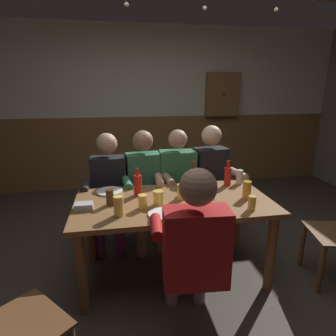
{
  "coord_description": "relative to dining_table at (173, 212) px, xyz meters",
  "views": [
    {
      "loc": [
        -0.44,
        -2.24,
        1.67
      ],
      "look_at": [
        0.0,
        0.24,
        0.94
      ],
      "focal_mm": 30.21,
      "sensor_mm": 36.0,
      "label": 1
    }
  ],
  "objects": [
    {
      "name": "pint_glass_1",
      "position": [
        -0.53,
        -0.01,
        0.17
      ],
      "size": [
        0.06,
        0.06,
        0.13
      ],
      "primitive_type": "cylinder",
      "color": "#4C2D19",
      "rests_on": "dining_table"
    },
    {
      "name": "string_lights",
      "position": [
        -0.0,
        0.34,
        1.72
      ],
      "size": [
        4.59,
        0.04,
        0.13
      ],
      "color": "#F9EAB2"
    },
    {
      "name": "pint_glass_2",
      "position": [
        0.73,
        0.31,
        0.18
      ],
      "size": [
        0.06,
        0.06,
        0.14
      ],
      "primitive_type": "cylinder",
      "color": "white",
      "rests_on": "dining_table"
    },
    {
      "name": "pint_glass_8",
      "position": [
        0.64,
        -0.06,
        0.18
      ],
      "size": [
        0.07,
        0.07,
        0.15
      ],
      "primitive_type": "cylinder",
      "color": "gold",
      "rests_on": "dining_table"
    },
    {
      "name": "person_3",
      "position": [
        0.58,
        0.65,
        0.07
      ],
      "size": [
        0.53,
        0.57,
        1.26
      ],
      "rotation": [
        0.0,
        0.0,
        3.3
      ],
      "color": "black",
      "rests_on": "ground_plane"
    },
    {
      "name": "pint_glass_6",
      "position": [
        0.07,
        0.01,
        0.17
      ],
      "size": [
        0.08,
        0.08,
        0.13
      ],
      "primitive_type": "cylinder",
      "color": "#E5C64C",
      "rests_on": "dining_table"
    },
    {
      "name": "bottle_0",
      "position": [
        0.6,
        0.28,
        0.2
      ],
      "size": [
        0.07,
        0.07,
        0.25
      ],
      "color": "red",
      "rests_on": "dining_table"
    },
    {
      "name": "bottle_2",
      "position": [
        0.23,
        0.21,
        0.21
      ],
      "size": [
        0.07,
        0.07,
        0.28
      ],
      "color": "#593314",
      "rests_on": "dining_table"
    },
    {
      "name": "plate_0",
      "position": [
        -0.14,
        -0.27,
        0.11
      ],
      "size": [
        0.22,
        0.22,
        0.01
      ],
      "primitive_type": "cylinder",
      "color": "white",
      "rests_on": "dining_table"
    },
    {
      "name": "back_wall_upper",
      "position": [
        0.0,
        2.54,
        1.27
      ],
      "size": [
        6.5,
        0.12,
        1.4
      ],
      "primitive_type": "cube",
      "color": "beige"
    },
    {
      "name": "wall_dart_cabinet",
      "position": [
        1.3,
        2.41,
        0.92
      ],
      "size": [
        0.56,
        0.15,
        0.7
      ],
      "color": "brown"
    },
    {
      "name": "back_wall_wainscot",
      "position": [
        0.0,
        2.54,
        -0.03
      ],
      "size": [
        6.5,
        0.12,
        1.19
      ],
      "primitive_type": "cube",
      "color": "brown",
      "rests_on": "ground_plane"
    },
    {
      "name": "bottle_1",
      "position": [
        -0.29,
        0.17,
        0.2
      ],
      "size": [
        0.07,
        0.07,
        0.25
      ],
      "color": "red",
      "rests_on": "dining_table"
    },
    {
      "name": "pint_glass_5",
      "position": [
        0.57,
        -0.3,
        0.16
      ],
      "size": [
        0.06,
        0.06,
        0.12
      ],
      "primitive_type": "cylinder",
      "color": "#E5C64C",
      "rests_on": "dining_table"
    },
    {
      "name": "pint_glass_7",
      "position": [
        -0.27,
        -0.12,
        0.16
      ],
      "size": [
        0.07,
        0.07,
        0.11
      ],
      "primitive_type": "cylinder",
      "color": "#E5C64C",
      "rests_on": "dining_table"
    },
    {
      "name": "table_candle",
      "position": [
        0.34,
        0.11,
        0.15
      ],
      "size": [
        0.04,
        0.04,
        0.08
      ],
      "primitive_type": "cylinder",
      "color": "#F9E08C",
      "rests_on": "dining_table"
    },
    {
      "name": "condiment_caddy",
      "position": [
        -0.74,
        -0.05,
        0.13
      ],
      "size": [
        0.14,
        0.1,
        0.05
      ],
      "primitive_type": "cube",
      "color": "#B2B7BC",
      "rests_on": "dining_table"
    },
    {
      "name": "person_0",
      "position": [
        -0.57,
        0.65,
        0.05
      ],
      "size": [
        0.51,
        0.5,
        1.21
      ],
      "rotation": [
        0.0,
        0.0,
        3.12
      ],
      "color": "black",
      "rests_on": "ground_plane"
    },
    {
      "name": "person_2",
      "position": [
        0.18,
        0.66,
        0.05
      ],
      "size": [
        0.55,
        0.53,
        1.23
      ],
      "rotation": [
        0.0,
        0.0,
        3.08
      ],
      "color": "#33724C",
      "rests_on": "ground_plane"
    },
    {
      "name": "pint_glass_0",
      "position": [
        0.32,
        -0.03,
        0.17
      ],
      "size": [
        0.08,
        0.08,
        0.14
      ],
      "primitive_type": "cylinder",
      "color": "#E5C64C",
      "rests_on": "dining_table"
    },
    {
      "name": "ground_plane",
      "position": [
        0.0,
        0.03,
        -0.62
      ],
      "size": [
        7.8,
        7.8,
        0.0
      ],
      "primitive_type": "plane",
      "color": "#423A33"
    },
    {
      "name": "dining_table",
      "position": [
        0.0,
        0.0,
        0.0
      ],
      "size": [
        1.67,
        0.85,
        0.73
      ],
      "color": "brown",
      "rests_on": "ground_plane"
    },
    {
      "name": "person_1",
      "position": [
        -0.18,
        0.64,
        0.05
      ],
      "size": [
        0.53,
        0.55,
        1.23
      ],
      "rotation": [
        0.0,
        0.0,
        3.23
      ],
      "color": "#33724C",
      "rests_on": "ground_plane"
    },
    {
      "name": "pint_glass_3",
      "position": [
        -0.46,
        -0.23,
        0.18
      ],
      "size": [
        0.08,
        0.08,
        0.16
      ],
      "primitive_type": "cylinder",
      "color": "#E5C64C",
      "rests_on": "dining_table"
    },
    {
      "name": "pint_glass_4",
      "position": [
        -0.14,
        -0.07,
        0.17
      ],
      "size": [
        0.08,
        0.08,
        0.12
      ],
      "primitive_type": "cylinder",
      "color": "#E5C64C",
      "rests_on": "dining_table"
    },
    {
      "name": "plate_1",
      "position": [
        -0.54,
        0.29,
        0.11
      ],
      "size": [
        0.24,
        0.24,
        0.01
      ],
      "primitive_type": "cylinder",
      "color": "white",
      "rests_on": "dining_table"
    },
    {
      "name": "person_4",
      "position": [
        0.01,
        -0.65,
        0.05
      ],
      "size": [
        0.56,
        0.53,
        1.22
      ],
      "rotation": [
        0.0,
        0.0,
        -0.08
      ],
      "color": "#AD1919",
      "rests_on": "ground_plane"
    }
  ]
}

